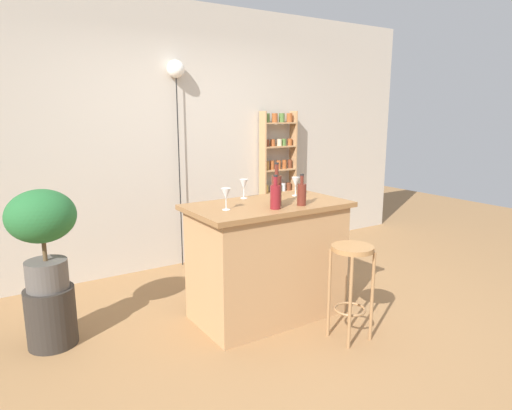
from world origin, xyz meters
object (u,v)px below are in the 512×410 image
wine_glass_left (296,182)px  wine_glass_right (226,194)px  bottle_soda_blue (276,189)px  plant_stool (51,317)px  bottle_spirits_clear (275,196)px  potted_plant (42,227)px  pendant_globe_light (176,74)px  spice_shelf (278,178)px  wine_glass_center (244,185)px  bottle_vinegar (302,194)px  bar_stool (352,272)px

wine_glass_left → wine_glass_right: 0.81m
wine_glass_right → bottle_soda_blue: bearing=-9.6°
plant_stool → bottle_spirits_clear: 1.86m
potted_plant → wine_glass_right: potted_plant is taller
plant_stool → potted_plant: size_ratio=0.60×
plant_stool → pendant_globe_light: 2.62m
spice_shelf → plant_stool: 3.06m
plant_stool → bottle_spirits_clear: bearing=-22.8°
plant_stool → bottle_soda_blue: size_ratio=1.30×
wine_glass_center → pendant_globe_light: size_ratio=0.07×
bottle_vinegar → pendant_globe_light: 2.03m
spice_shelf → pendant_globe_light: (-1.28, 0.03, 1.17)m
wine_glass_center → potted_plant: bearing=174.0°
wine_glass_left → wine_glass_right: (-0.79, -0.18, 0.00)m
spice_shelf → bottle_spirits_clear: 2.13m
wine_glass_left → wine_glass_center: bearing=162.8°
bottle_vinegar → wine_glass_left: size_ratio=1.51×
bottle_soda_blue → wine_glass_right: (-0.41, 0.07, -0.01)m
bottle_vinegar → wine_glass_right: 0.60m
bar_stool → bottle_vinegar: (-0.11, 0.46, 0.52)m
bar_stool → wine_glass_right: wine_glass_right is taller
spice_shelf → pendant_globe_light: size_ratio=0.77×
wine_glass_center → pendant_globe_light: pendant_globe_light is taller
bottle_vinegar → wine_glass_center: bottle_vinegar is taller
potted_plant → wine_glass_center: size_ratio=4.40×
bar_stool → wine_glass_left: (0.10, 0.81, 0.55)m
bar_stool → spice_shelf: size_ratio=0.43×
plant_stool → bottle_spirits_clear: bottle_spirits_clear is taller
bottle_soda_blue → bottle_spirits_clear: (-0.08, -0.10, -0.03)m
pendant_globe_light → wine_glass_right: bearing=-101.0°
potted_plant → wine_glass_center: 1.57m
potted_plant → bottle_vinegar: 1.90m
wine_glass_center → plant_stool: bearing=174.0°
wine_glass_left → pendant_globe_light: 1.77m
bottle_soda_blue → wine_glass_center: bearing=99.7°
bottle_soda_blue → wine_glass_left: 0.45m
plant_stool → pendant_globe_light: pendant_globe_light is taller
bar_stool → bottle_soda_blue: size_ratio=2.16×
wine_glass_left → bottle_soda_blue: bearing=-147.1°
potted_plant → wine_glass_right: size_ratio=4.40×
pendant_globe_light → potted_plant: bearing=-144.0°
wine_glass_center → pendant_globe_light: bearing=91.8°
wine_glass_left → pendant_globe_light: bearing=109.1°
spice_shelf → pendant_globe_light: bearing=178.7°
bottle_vinegar → pendant_globe_light: bearing=98.9°
bottle_vinegar → bottle_soda_blue: 0.20m
plant_stool → wine_glass_left: bearing=-8.6°
plant_stool → pendant_globe_light: size_ratio=0.20×
spice_shelf → wine_glass_left: spice_shelf is taller
bar_stool → wine_glass_center: bearing=110.1°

